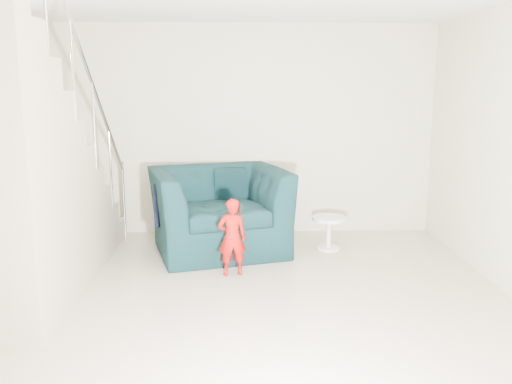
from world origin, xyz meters
TOP-DOWN VIEW (x-y plane):
  - floor at (0.00, 0.00)m, footprint 5.50×5.50m
  - back_wall at (0.00, 2.75)m, footprint 5.00×0.00m
  - front_wall at (0.00, -2.75)m, footprint 5.00×0.00m
  - armchair at (-0.27, 1.92)m, footprint 1.80×1.66m
  - toddler at (-0.10, 1.06)m, footprint 0.33×0.25m
  - side_table at (1.04, 1.92)m, footprint 0.40×0.40m
  - staircase at (-2.00, 0.55)m, footprint 1.02×3.03m
  - cushion at (-0.13, 2.28)m, footprint 0.39×0.19m
  - throw at (-0.95, 1.82)m, footprint 0.04×0.44m
  - phone at (-0.00, 1.03)m, footprint 0.02×0.05m

SIDE VIEW (x-z plane):
  - floor at x=0.00m, z-range 0.00..0.00m
  - side_table at x=1.04m, z-range 0.07..0.47m
  - toddler at x=-0.10m, z-range 0.00..0.81m
  - armchair at x=-0.27m, z-range 0.00..0.97m
  - throw at x=-0.95m, z-range 0.37..0.86m
  - phone at x=0.00m, z-range 0.66..0.76m
  - cushion at x=-0.13m, z-range 0.54..0.93m
  - staircase at x=-2.00m, z-range -0.86..2.76m
  - back_wall at x=0.00m, z-range -1.15..3.85m
  - front_wall at x=0.00m, z-range -1.15..3.85m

